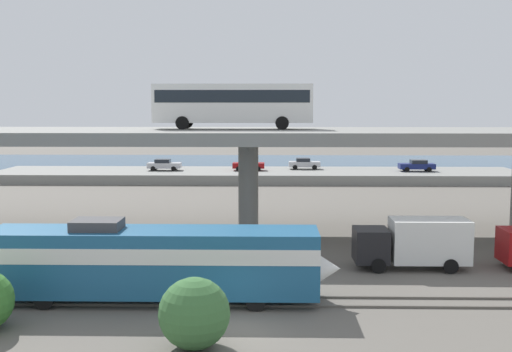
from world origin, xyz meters
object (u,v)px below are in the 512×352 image
Objects in this scene: transit_bus_on_overpass at (233,102)px; service_truck_east at (414,242)px; parked_car_3 at (164,165)px; parked_car_1 at (248,165)px; train_locomotive at (170,259)px; parked_car_2 at (304,163)px; parked_car_0 at (417,165)px.

transit_bus_on_overpass reaches higher than service_truck_east.
parked_car_1 is at bearing 0.90° from parked_car_3.
parked_car_1 is (2.14, 51.31, -0.19)m from train_locomotive.
train_locomotive is 4.17× the size of parked_car_2.
transit_bus_on_overpass is 40.95m from parked_car_0.
parked_car_3 is (-18.66, -2.14, 0.00)m from parked_car_2.
parked_car_1 is at bearing 90.05° from transit_bus_on_overpass.
parked_car_1 is 0.96× the size of parked_car_3.
service_truck_east is 1.56× the size of parked_car_3.
parked_car_1 is 7.75m from parked_car_2.
parked_car_1 and parked_car_2 have the same top height.
parked_car_2 is at bearing 78.29° from transit_bus_on_overpass.
transit_bus_on_overpass is at bearing -71.73° from parked_car_3.
train_locomotive is 1.46× the size of transit_bus_on_overpass.
parked_car_3 is (-9.02, 51.14, -0.19)m from train_locomotive.
train_locomotive is 51.93m from parked_car_3.
train_locomotive is 3.81× the size of parked_car_0.
transit_bus_on_overpass is at bearing 82.82° from train_locomotive.
parked_car_0 is 22.11m from parked_car_1.
parked_car_2 is at bearing 79.74° from train_locomotive.
service_truck_east reaches higher than parked_car_2.
service_truck_east is 45.35m from parked_car_0.
parked_car_2 is at bearing 14.65° from parked_car_1.
parked_car_0 is at bearing -9.71° from parked_car_2.
train_locomotive is 4.18× the size of parked_car_1.
service_truck_east is 1.48× the size of parked_car_0.
parked_car_2 is (7.50, 1.96, -0.00)m from parked_car_1.
train_locomotive is 15.23m from service_truck_east.
parked_car_2 is at bearing -85.04° from service_truck_east.
parked_car_3 is at bearing -62.95° from service_truck_east.
parked_car_0 is (24.24, 50.77, -0.19)m from train_locomotive.
parked_car_1 is (-11.55, 44.64, 0.37)m from service_truck_east.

